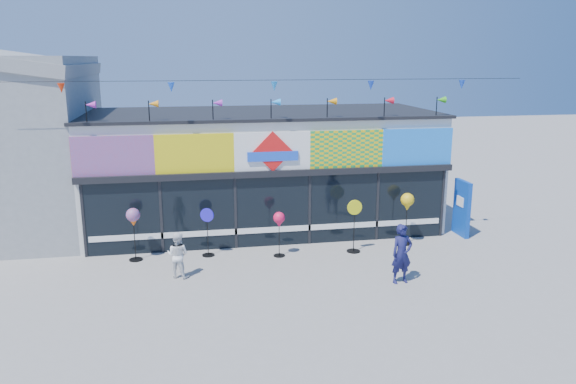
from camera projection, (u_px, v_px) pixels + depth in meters
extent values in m
plane|color=gray|center=(293.00, 286.00, 14.97)|extent=(80.00, 80.00, 0.00)
cube|color=silver|center=(262.00, 170.00, 20.24)|extent=(12.00, 5.00, 4.00)
cube|color=black|center=(273.00, 211.00, 17.99)|extent=(11.60, 0.12, 2.30)
cube|color=black|center=(273.00, 173.00, 17.66)|extent=(12.00, 0.30, 0.20)
cube|color=white|center=(273.00, 229.00, 18.11)|extent=(11.40, 0.10, 0.18)
cube|color=black|center=(261.00, 113.00, 19.76)|extent=(12.20, 5.20, 0.10)
cube|color=black|center=(84.00, 220.00, 16.97)|extent=(0.08, 0.14, 2.30)
cube|color=black|center=(161.00, 217.00, 17.37)|extent=(0.08, 0.14, 2.30)
cube|color=black|center=(235.00, 213.00, 17.77)|extent=(0.08, 0.14, 2.30)
cube|color=black|center=(309.00, 209.00, 18.20)|extent=(0.08, 0.14, 2.30)
cube|color=black|center=(377.00, 206.00, 18.60)|extent=(0.08, 0.14, 2.30)
cube|color=black|center=(442.00, 203.00, 19.00)|extent=(0.08, 0.14, 2.30)
cube|color=red|center=(113.00, 156.00, 16.68)|extent=(2.40, 0.08, 1.20)
cube|color=yellow|center=(195.00, 154.00, 17.10)|extent=(2.40, 0.08, 1.20)
cube|color=white|center=(272.00, 151.00, 17.52)|extent=(2.40, 0.08, 1.20)
cube|color=yellow|center=(347.00, 149.00, 17.94)|extent=(2.40, 0.08, 1.20)
cube|color=#1B7AEC|center=(417.00, 147.00, 18.36)|extent=(2.40, 0.08, 1.20)
cube|color=red|center=(273.00, 152.00, 17.46)|extent=(1.27, 0.06, 1.27)
cube|color=blue|center=(273.00, 156.00, 17.48)|extent=(1.60, 0.05, 0.30)
cube|color=red|center=(144.00, 220.00, 17.35)|extent=(0.78, 0.03, 0.78)
cube|color=red|center=(188.00, 210.00, 17.53)|extent=(0.92, 0.03, 0.92)
cube|color=purple|center=(231.00, 203.00, 17.72)|extent=(0.78, 0.03, 0.78)
cube|color=purple|center=(273.00, 215.00, 18.06)|extent=(0.92, 0.03, 0.92)
cube|color=red|center=(313.00, 204.00, 18.23)|extent=(0.78, 0.03, 0.78)
cube|color=purple|center=(353.00, 198.00, 18.43)|extent=(0.92, 0.03, 0.92)
cube|color=yellow|center=(391.00, 212.00, 18.79)|extent=(0.78, 0.03, 0.78)
cylinder|color=black|center=(86.00, 113.00, 16.48)|extent=(0.03, 0.03, 0.70)
cone|color=#B927B1|center=(91.00, 105.00, 16.45)|extent=(0.30, 0.22, 0.22)
cylinder|color=black|center=(149.00, 112.00, 16.80)|extent=(0.03, 0.03, 0.70)
cone|color=orange|center=(153.00, 104.00, 16.76)|extent=(0.30, 0.22, 0.22)
cylinder|color=black|center=(213.00, 111.00, 17.13)|extent=(0.03, 0.03, 0.70)
cone|color=purple|center=(217.00, 103.00, 17.10)|extent=(0.30, 0.22, 0.22)
cylinder|color=black|center=(271.00, 110.00, 17.45)|extent=(0.03, 0.03, 0.70)
cone|color=#1B8EED|center=(275.00, 102.00, 17.41)|extent=(0.30, 0.22, 0.22)
cylinder|color=black|center=(327.00, 109.00, 17.76)|extent=(0.03, 0.03, 0.70)
cone|color=orange|center=(332.00, 101.00, 17.73)|extent=(0.30, 0.22, 0.22)
cylinder|color=black|center=(384.00, 108.00, 18.10)|extent=(0.03, 0.03, 0.70)
cone|color=red|center=(389.00, 101.00, 18.06)|extent=(0.30, 0.22, 0.22)
cylinder|color=black|center=(436.00, 108.00, 18.41)|extent=(0.03, 0.03, 0.70)
cone|color=green|center=(441.00, 100.00, 18.38)|extent=(0.30, 0.22, 0.22)
cylinder|color=black|center=(274.00, 80.00, 16.60)|extent=(16.00, 0.01, 0.01)
cone|color=#F3300C|center=(61.00, 88.00, 15.59)|extent=(0.20, 0.20, 0.28)
cone|color=blue|center=(171.00, 87.00, 16.12)|extent=(0.20, 0.20, 0.28)
cone|color=#1B88E5|center=(274.00, 86.00, 16.64)|extent=(0.20, 0.20, 0.28)
cone|color=blue|center=(371.00, 85.00, 17.17)|extent=(0.20, 0.20, 0.28)
cone|color=blue|center=(462.00, 85.00, 17.70)|extent=(0.20, 0.20, 0.28)
cube|color=#0A3CA4|center=(462.00, 208.00, 19.11)|extent=(0.16, 0.96, 1.91)
cube|color=white|center=(460.00, 201.00, 19.04)|extent=(0.05, 0.43, 0.33)
cylinder|color=black|center=(136.00, 259.00, 16.92)|extent=(0.41, 0.41, 0.03)
cylinder|color=black|center=(135.00, 238.00, 16.76)|extent=(0.02, 0.02, 1.33)
sphere|color=#FF5C0D|center=(133.00, 215.00, 16.59)|extent=(0.41, 0.41, 0.41)
cone|color=#FF5C0D|center=(134.00, 223.00, 16.65)|extent=(0.21, 0.21, 0.18)
cylinder|color=black|center=(208.00, 255.00, 17.31)|extent=(0.39, 0.39, 0.03)
cylinder|color=black|center=(208.00, 235.00, 17.16)|extent=(0.02, 0.02, 1.25)
cylinder|color=#2218D2|center=(207.00, 215.00, 17.00)|extent=(0.41, 0.20, 0.42)
cylinder|color=black|center=(279.00, 256.00, 17.27)|extent=(0.36, 0.36, 0.03)
cylinder|color=black|center=(279.00, 237.00, 17.13)|extent=(0.02, 0.02, 1.15)
sphere|color=#DF1546|center=(279.00, 218.00, 16.98)|extent=(0.36, 0.36, 0.36)
cone|color=#DF1546|center=(279.00, 225.00, 17.04)|extent=(0.18, 0.18, 0.16)
cylinder|color=black|center=(353.00, 251.00, 17.65)|extent=(0.43, 0.43, 0.03)
cylinder|color=black|center=(354.00, 230.00, 17.49)|extent=(0.03, 0.03, 1.39)
cylinder|color=yellow|center=(355.00, 207.00, 17.32)|extent=(0.47, 0.07, 0.47)
cylinder|color=black|center=(405.00, 243.00, 18.38)|extent=(0.43, 0.43, 0.03)
cylinder|color=black|center=(406.00, 222.00, 18.21)|extent=(0.03, 0.03, 1.41)
sphere|color=gold|center=(407.00, 200.00, 18.03)|extent=(0.43, 0.43, 0.43)
cone|color=gold|center=(407.00, 208.00, 18.10)|extent=(0.22, 0.22, 0.20)
imported|color=#171848|center=(402.00, 254.00, 15.05)|extent=(0.64, 0.47, 1.64)
imported|color=white|center=(178.00, 255.00, 15.48)|extent=(0.72, 0.59, 1.29)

